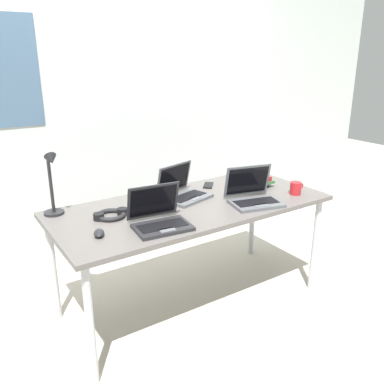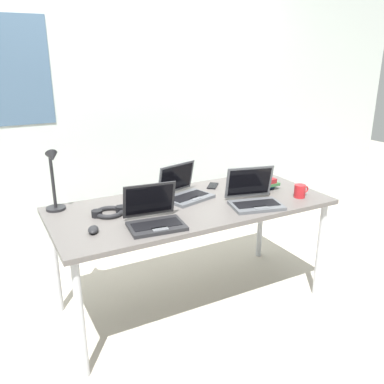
{
  "view_description": "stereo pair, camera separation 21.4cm",
  "coord_description": "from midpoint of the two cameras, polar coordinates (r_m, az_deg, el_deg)",
  "views": [
    {
      "loc": [
        -1.35,
        -2.06,
        1.65
      ],
      "look_at": [
        0.0,
        0.0,
        0.82
      ],
      "focal_mm": 37.87,
      "sensor_mm": 36.0,
      "label": 1
    },
    {
      "loc": [
        -1.17,
        -2.17,
        1.65
      ],
      "look_at": [
        0.0,
        0.0,
        0.82
      ],
      "focal_mm": 37.87,
      "sensor_mm": 36.0,
      "label": 2
    }
  ],
  "objects": [
    {
      "name": "book_stack",
      "position": [
        2.97,
        11.69,
        1.18
      ],
      "size": [
        0.23,
        0.17,
        0.08
      ],
      "color": "navy",
      "rests_on": "desk"
    },
    {
      "name": "laptop_back_right",
      "position": [
        2.72,
        1.23,
        0.07
      ],
      "size": [
        0.36,
        0.33,
        0.23
      ],
      "color": "#515459",
      "rests_on": "desk"
    },
    {
      "name": "desk",
      "position": [
        2.65,
        2.31,
        -2.83
      ],
      "size": [
        1.8,
        0.8,
        0.74
      ],
      "color": "#595451",
      "rests_on": "ground_plane"
    },
    {
      "name": "ground_plane",
      "position": [
        2.97,
        2.14,
        -15.2
      ],
      "size": [
        12.0,
        12.0,
        0.0
      ],
      "primitive_type": "plane",
      "color": "#B7AD9E"
    },
    {
      "name": "desk_lamp",
      "position": [
        2.54,
        -16.66,
        1.49
      ],
      "size": [
        0.12,
        0.18,
        0.4
      ],
      "color": "black",
      "rests_on": "desk"
    },
    {
      "name": "headphones",
      "position": [
        2.48,
        -9.19,
        -2.85
      ],
      "size": [
        0.21,
        0.18,
        0.04
      ],
      "color": "black",
      "rests_on": "desk"
    },
    {
      "name": "laptop_front_left",
      "position": [
        2.29,
        -2.67,
        -3.67
      ],
      "size": [
        0.34,
        0.3,
        0.23
      ],
      "color": "#232326",
      "rests_on": "desk"
    },
    {
      "name": "cell_phone",
      "position": [
        2.98,
        4.99,
        0.85
      ],
      "size": [
        0.14,
        0.14,
        0.01
      ],
      "primitive_type": "cube",
      "rotation": [
        0.0,
        0.0,
        -0.72
      ],
      "color": "black",
      "rests_on": "desk"
    },
    {
      "name": "laptop_near_lamp",
      "position": [
        2.64,
        11.05,
        -0.84
      ],
      "size": [
        0.37,
        0.34,
        0.23
      ],
      "color": "#515459",
      "rests_on": "desk"
    },
    {
      "name": "computer_mouse",
      "position": [
        2.24,
        -11.11,
        -5.27
      ],
      "size": [
        0.09,
        0.11,
        0.03
      ],
      "primitive_type": "ellipsoid",
      "rotation": [
        0.0,
        0.0,
        -0.36
      ],
      "color": "black",
      "rests_on": "desk"
    },
    {
      "name": "wall_back",
      "position": [
        3.47,
        -7.04,
        12.7
      ],
      "size": [
        6.0,
        0.13,
        2.6
      ],
      "color": "#B2BCB7",
      "rests_on": "ground_plane"
    },
    {
      "name": "coffee_mug",
      "position": [
        2.86,
        17.07,
        0.1
      ],
      "size": [
        0.11,
        0.08,
        0.09
      ],
      "color": "#B21E23",
      "rests_on": "desk"
    }
  ]
}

